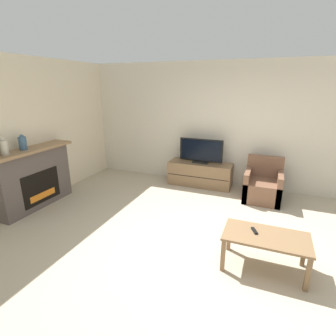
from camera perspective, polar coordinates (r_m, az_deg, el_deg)
The scene contains 11 objects.
ground_plane at distance 3.91m, azimuth 9.41°, elevation -16.85°, with size 24.00×24.00×0.00m, color tan.
wall_back at distance 5.90m, azimuth 15.83°, elevation 8.70°, with size 12.00×0.06×2.70m.
wall_left at distance 5.32m, azimuth -30.71°, elevation 5.99°, with size 0.06×12.00×2.70m.
fireplace at distance 5.42m, azimuth -27.17°, elevation -1.84°, with size 0.44×1.60×1.12m.
mantel_vase_left at distance 4.96m, azimuth -32.21°, elevation 3.90°, with size 0.13×0.13×0.28m.
mantel_vase_centre_left at distance 5.17m, azimuth -29.06°, elevation 4.82°, with size 0.13×0.13×0.27m.
tv_stand at distance 6.00m, azimuth 7.00°, elevation -1.30°, with size 1.41×0.48×0.53m.
tv at distance 5.85m, azimuth 7.18°, elevation 3.50°, with size 0.97×0.18×0.54m.
armchair at distance 5.56m, azimuth 19.92°, elevation -3.70°, with size 0.70×0.76×0.83m.
coffee_table at distance 3.51m, azimuth 20.51°, elevation -14.46°, with size 1.01×0.55×0.46m.
remote at distance 3.51m, azimuth 18.30°, elevation -12.83°, with size 0.10×0.15×0.02m.
Camera 1 is at (0.61, -3.17, 2.19)m, focal length 28.00 mm.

